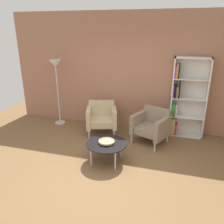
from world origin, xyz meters
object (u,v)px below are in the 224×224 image
Objects in this scene: coffee_table_low at (107,144)px; floor_lamp_torchiere at (56,71)px; decorative_bowl at (107,141)px; armchair_spare_guest at (102,117)px; bookshelf_tall at (185,100)px; armchair_by_bookshelf at (152,125)px.

floor_lamp_torchiere is at bearing 140.67° from coffee_table_low.
decorative_bowl is 1.34m from armchair_spare_guest.
armchair_spare_guest is at bearing 112.72° from coffee_table_low.
floor_lamp_torchiere is (-3.25, -0.18, 0.54)m from bookshelf_tall.
coffee_table_low is at bearing -101.28° from armchair_by_bookshelf.
bookshelf_tall reaches higher than armchair_spare_guest.
armchair_spare_guest reaches higher than coffee_table_low.
coffee_table_low is at bearing -130.36° from bookshelf_tall.
decorative_bowl is 1.31m from armchair_by_bookshelf.
armchair_by_bookshelf is at bearing 55.61° from coffee_table_low.
bookshelf_tall is at bearing 64.13° from armchair_by_bookshelf.
decorative_bowl is at bearing -101.28° from armchair_by_bookshelf.
decorative_bowl is (-1.43, -1.68, -0.47)m from bookshelf_tall.
floor_lamp_torchiere is (-1.83, 1.50, 1.01)m from decorative_bowl.
floor_lamp_torchiere reaches higher than coffee_table_low.
floor_lamp_torchiere is (-1.31, 0.26, 1.03)m from armchair_spare_guest.
coffee_table_low is 0.91× the size of armchair_spare_guest.
floor_lamp_torchiere reaches higher than armchair_spare_guest.
coffee_table_low is at bearing -39.33° from floor_lamp_torchiere.
armchair_spare_guest is at bearing 112.72° from decorative_bowl.
armchair_by_bookshelf is (-0.69, -0.60, -0.49)m from bookshelf_tall.
floor_lamp_torchiere is at bearing -176.87° from bookshelf_tall.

